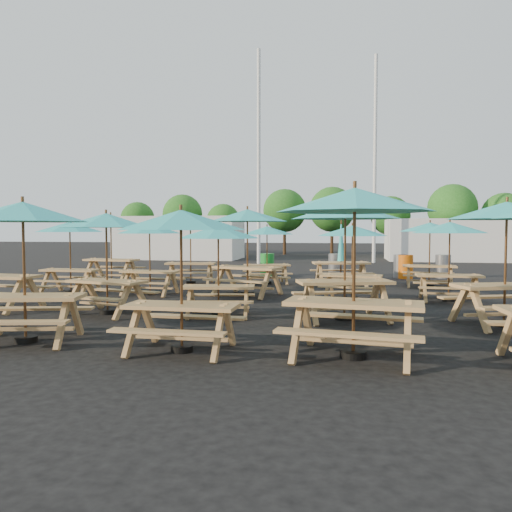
% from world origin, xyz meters
% --- Properties ---
extents(ground, '(120.00, 120.00, 0.00)m').
position_xyz_m(ground, '(0.00, 0.00, 0.00)').
color(ground, black).
rests_on(ground, ground).
extents(picnic_unit_2, '(2.01, 2.01, 2.18)m').
position_xyz_m(picnic_unit_2, '(-5.44, -0.02, 1.89)').
color(picnic_unit_2, tan).
rests_on(picnic_unit_2, ground).
extents(picnic_unit_3, '(2.50, 2.50, 2.50)m').
position_xyz_m(picnic_unit_3, '(-5.78, 3.40, 2.17)').
color(picnic_unit_3, tan).
rests_on(picnic_unit_3, ground).
extents(picnic_unit_4, '(2.63, 2.63, 2.42)m').
position_xyz_m(picnic_unit_4, '(-2.65, -6.26, 2.09)').
color(picnic_unit_4, tan).
rests_on(picnic_unit_4, ground).
extents(picnic_unit_5, '(2.57, 2.57, 2.32)m').
position_xyz_m(picnic_unit_5, '(-2.61, -3.33, 2.01)').
color(picnic_unit_5, tan).
rests_on(picnic_unit_5, ground).
extents(picnic_unit_6, '(2.07, 2.07, 2.13)m').
position_xyz_m(picnic_unit_6, '(-2.93, 0.05, 1.85)').
color(picnic_unit_6, tan).
rests_on(picnic_unit_6, ground).
extents(picnic_unit_7, '(2.29, 2.29, 2.24)m').
position_xyz_m(picnic_unit_7, '(-2.66, 3.21, 1.94)').
color(picnic_unit_7, tan).
rests_on(picnic_unit_7, ground).
extents(picnic_unit_8, '(2.11, 2.11, 2.25)m').
position_xyz_m(picnic_unit_8, '(0.18, -6.43, 1.95)').
color(picnic_unit_8, tan).
rests_on(picnic_unit_8, ground).
extents(picnic_unit_9, '(2.13, 2.13, 2.04)m').
position_xyz_m(picnic_unit_9, '(-0.04, -3.17, 1.77)').
color(picnic_unit_9, tan).
rests_on(picnic_unit_9, ground).
extents(picnic_unit_10, '(2.95, 2.95, 2.54)m').
position_xyz_m(picnic_unit_10, '(-0.06, 0.37, 2.20)').
color(picnic_unit_10, tan).
rests_on(picnic_unit_10, ground).
extents(picnic_unit_11, '(2.35, 2.35, 2.06)m').
position_xyz_m(picnic_unit_11, '(0.03, 3.64, 1.79)').
color(picnic_unit_11, tan).
rests_on(picnic_unit_11, ground).
extents(picnic_unit_12, '(2.65, 2.65, 2.56)m').
position_xyz_m(picnic_unit_12, '(2.84, -6.37, 2.22)').
color(picnic_unit_12, tan).
rests_on(picnic_unit_12, ground).
extents(picnic_unit_13, '(2.87, 2.87, 2.52)m').
position_xyz_m(picnic_unit_13, '(2.72, -3.15, 2.19)').
color(picnic_unit_13, tan).
rests_on(picnic_unit_13, ground).
extents(picnic_unit_14, '(2.16, 2.16, 2.06)m').
position_xyz_m(picnic_unit_14, '(2.94, -0.02, 1.79)').
color(picnic_unit_14, tan).
rests_on(picnic_unit_14, ground).
extents(picnic_unit_15, '(2.20, 2.01, 2.44)m').
position_xyz_m(picnic_unit_15, '(2.63, 3.47, 1.00)').
color(picnic_unit_15, tan).
rests_on(picnic_unit_15, ground).
extents(picnic_unit_17, '(2.89, 2.89, 2.50)m').
position_xyz_m(picnic_unit_17, '(5.86, -3.32, 2.17)').
color(picnic_unit_17, tan).
rests_on(picnic_unit_17, ground).
extents(picnic_unit_18, '(2.01, 2.01, 2.15)m').
position_xyz_m(picnic_unit_18, '(5.50, 0.14, 1.87)').
color(picnic_unit_18, tan).
rests_on(picnic_unit_18, ground).
extents(picnic_unit_19, '(2.20, 2.20, 2.19)m').
position_xyz_m(picnic_unit_19, '(5.56, 3.54, 1.90)').
color(picnic_unit_19, tan).
rests_on(picnic_unit_19, ground).
extents(waste_bin_0, '(0.58, 0.58, 0.94)m').
position_xyz_m(waste_bin_0, '(-0.40, 6.59, 0.47)').
color(waste_bin_0, '#178126').
rests_on(waste_bin_0, ground).
extents(waste_bin_1, '(0.58, 0.58, 0.94)m').
position_xyz_m(waste_bin_1, '(2.41, 6.81, 0.47)').
color(waste_bin_1, gray).
rests_on(waste_bin_1, ground).
extents(waste_bin_2, '(0.58, 0.58, 0.94)m').
position_xyz_m(waste_bin_2, '(4.98, 6.60, 0.47)').
color(waste_bin_2, gray).
rests_on(waste_bin_2, ground).
extents(waste_bin_3, '(0.58, 0.58, 0.94)m').
position_xyz_m(waste_bin_3, '(5.13, 6.41, 0.47)').
color(waste_bin_3, '#D75D0C').
rests_on(waste_bin_3, ground).
extents(waste_bin_4, '(0.58, 0.58, 0.94)m').
position_xyz_m(waste_bin_4, '(6.64, 6.90, 0.47)').
color(waste_bin_4, gray).
rests_on(waste_bin_4, ground).
extents(mast_0, '(0.20, 0.20, 12.00)m').
position_xyz_m(mast_0, '(-2.00, 14.00, 6.00)').
color(mast_0, silver).
rests_on(mast_0, ground).
extents(mast_1, '(0.20, 0.20, 12.00)m').
position_xyz_m(mast_1, '(4.50, 16.00, 6.00)').
color(mast_1, silver).
rests_on(mast_1, ground).
extents(event_tent_0, '(8.00, 4.00, 2.80)m').
position_xyz_m(event_tent_0, '(-8.00, 18.00, 1.40)').
color(event_tent_0, silver).
rests_on(event_tent_0, ground).
extents(event_tent_1, '(7.00, 4.00, 2.60)m').
position_xyz_m(event_tent_1, '(9.00, 19.00, 1.30)').
color(event_tent_1, silver).
rests_on(event_tent_1, ground).
extents(tree_0, '(2.80, 2.80, 4.24)m').
position_xyz_m(tree_0, '(-14.07, 25.25, 2.83)').
color(tree_0, '#382314').
rests_on(tree_0, ground).
extents(tree_1, '(3.11, 3.11, 4.72)m').
position_xyz_m(tree_1, '(-9.74, 23.90, 3.15)').
color(tree_1, '#382314').
rests_on(tree_1, ground).
extents(tree_2, '(2.59, 2.59, 3.93)m').
position_xyz_m(tree_2, '(-6.39, 23.65, 2.62)').
color(tree_2, '#382314').
rests_on(tree_2, ground).
extents(tree_3, '(3.36, 3.36, 5.09)m').
position_xyz_m(tree_3, '(-1.75, 24.72, 3.41)').
color(tree_3, '#382314').
rests_on(tree_3, ground).
extents(tree_4, '(3.41, 3.41, 5.17)m').
position_xyz_m(tree_4, '(1.90, 24.26, 3.46)').
color(tree_4, '#382314').
rests_on(tree_4, ground).
extents(tree_5, '(2.94, 2.94, 4.45)m').
position_xyz_m(tree_5, '(6.22, 24.67, 2.97)').
color(tree_5, '#382314').
rests_on(tree_5, ground).
extents(tree_6, '(3.38, 3.38, 5.13)m').
position_xyz_m(tree_6, '(10.23, 22.90, 3.43)').
color(tree_6, '#382314').
rests_on(tree_6, ground).
extents(tree_7, '(2.95, 2.95, 4.48)m').
position_xyz_m(tree_7, '(13.63, 22.92, 2.99)').
color(tree_7, '#382314').
rests_on(tree_7, ground).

